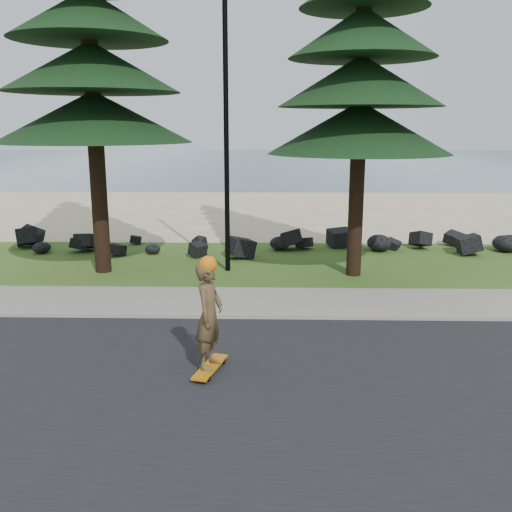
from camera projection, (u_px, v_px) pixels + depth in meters
The scene contains 9 objects.
ground at pixel (218, 305), 13.09m from camera, with size 160.00×160.00×0.00m, color #31571B.
road at pixel (191, 396), 8.71m from camera, with size 160.00×7.00×0.02m, color black.
kerb at pixel (214, 316), 12.20m from camera, with size 160.00×0.20×0.10m, color gray.
sidewalk at pixel (218, 301), 13.28m from camera, with size 160.00×2.00×0.08m, color gray.
beach_sand at pixel (245, 211), 27.21m from camera, with size 160.00×15.00×0.01m, color tan.
ocean at pixel (259, 162), 62.75m from camera, with size 160.00×58.00×0.01m, color #335762.
seawall_boulders at pixel (233, 252), 18.54m from camera, with size 60.00×2.40×1.10m, color black, non-canonical shape.
lamp_post at pixel (226, 121), 15.27m from camera, with size 0.25×0.14×8.14m.
skateboarder at pixel (209, 316), 9.31m from camera, with size 0.58×1.10×1.99m.
Camera 1 is at (1.19, -12.47, 4.06)m, focal length 40.00 mm.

